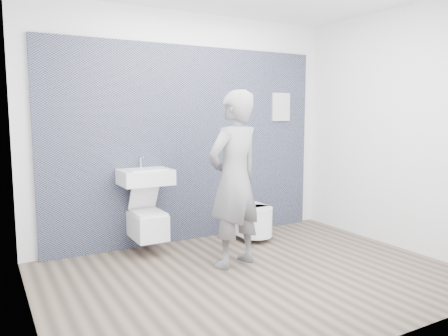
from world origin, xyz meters
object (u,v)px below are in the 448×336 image
toilet_square (148,224)px  visitor (234,179)px  washbasin (146,176)px  toilet_rounded (251,220)px

toilet_square → visitor: bearing=-52.4°
visitor → toilet_square: bearing=-67.0°
washbasin → visitor: size_ratio=0.31×
toilet_square → visitor: size_ratio=0.35×
washbasin → toilet_square: size_ratio=0.90×
visitor → toilet_rounded: bearing=-147.4°
washbasin → toilet_square: washbasin is taller
washbasin → toilet_rounded: size_ratio=0.84×
toilet_square → toilet_rounded: toilet_square is taller
visitor → washbasin: bearing=-68.1°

